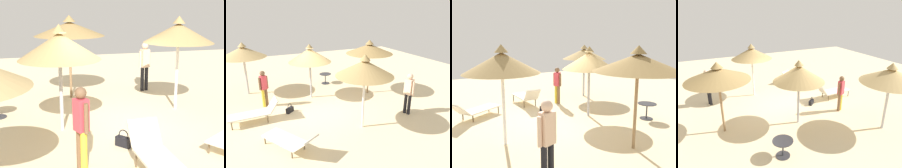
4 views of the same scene
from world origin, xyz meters
The scene contains 8 objects.
ground centered at (0.00, 0.00, -0.05)m, with size 24.00×24.00×0.10m, color beige.
parasol_umbrella_near_right centered at (-0.59, 2.93, 2.34)m, with size 2.32×2.32×2.78m.
parasol_umbrella_far_right centered at (2.32, 0.88, 2.31)m, with size 2.06×2.06×2.80m.
parasol_umbrella_near_left centered at (-1.24, 0.03, 2.15)m, with size 2.03×2.03×2.69m.
lounge_chair_far_left centered at (0.21, -2.74, 0.40)m, with size 0.69×1.90×0.85m.
person_standing_front centered at (2.16, 3.16, 1.03)m, with size 0.46×0.28×1.78m.
person_standing_back centered at (-1.13, -2.20, 0.95)m, with size 0.30×0.41×1.68m.
handbag centered at (-0.03, -1.34, 0.13)m, with size 0.35×0.38×0.40m.
Camera 1 is at (-2.10, -7.95, 3.18)m, focal length 52.89 mm.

